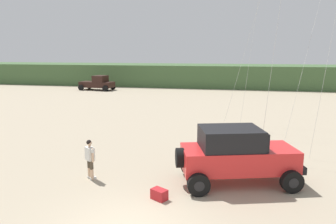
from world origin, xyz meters
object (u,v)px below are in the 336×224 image
object	(u,v)px
person_watching	(90,157)
distant_pickup	(98,83)
cooler_box	(159,194)
jeep	(237,154)

from	to	relation	value
person_watching	distant_pickup	xyz separation A→B (m)	(-12.61, 29.11, 0.00)
cooler_box	distant_pickup	xyz separation A→B (m)	(-15.80, 30.34, 0.75)
jeep	distant_pickup	distance (m)	33.78
person_watching	cooler_box	size ratio (longest dim) A/B	2.98
cooler_box	distant_pickup	distance (m)	34.22
person_watching	cooler_box	xyz separation A→B (m)	(3.19, -1.23, -0.75)
person_watching	cooler_box	bearing A→B (deg)	-21.11
person_watching	distant_pickup	bearing A→B (deg)	113.43
jeep	distant_pickup	world-z (taller)	jeep
person_watching	cooler_box	world-z (taller)	person_watching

